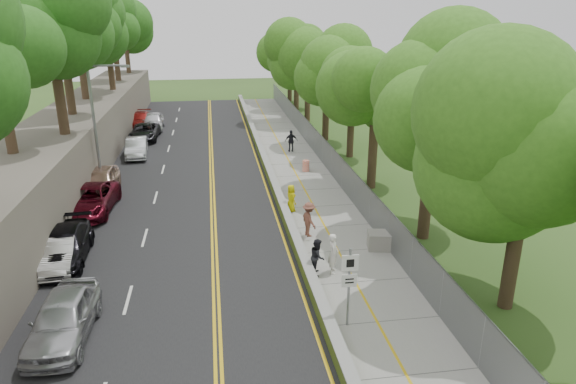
# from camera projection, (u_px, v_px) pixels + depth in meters

# --- Properties ---
(ground) EXTENTS (140.00, 140.00, 0.00)m
(ground) POSITION_uv_depth(u_px,v_px,m) (305.00, 287.00, 21.57)
(ground) COLOR #33511E
(ground) RESTS_ON ground
(road) EXTENTS (11.20, 66.00, 0.04)m
(road) POSITION_uv_depth(u_px,v_px,m) (187.00, 181.00, 34.78)
(road) COLOR black
(road) RESTS_ON ground
(sidewalk) EXTENTS (4.20, 66.00, 0.05)m
(sidewalk) POSITION_uv_depth(u_px,v_px,m) (302.00, 176.00, 35.90)
(sidewalk) COLOR gray
(sidewalk) RESTS_ON ground
(jersey_barrier) EXTENTS (0.42, 66.00, 0.60)m
(jersey_barrier) POSITION_uv_depth(u_px,v_px,m) (269.00, 174.00, 35.48)
(jersey_barrier) COLOR #AEEE3A
(jersey_barrier) RESTS_ON ground
(rock_embankment) EXTENTS (5.00, 66.00, 4.00)m
(rock_embankment) POSITION_uv_depth(u_px,v_px,m) (57.00, 158.00, 32.98)
(rock_embankment) COLOR #595147
(rock_embankment) RESTS_ON ground
(chainlink_fence) EXTENTS (0.04, 66.00, 2.00)m
(chainlink_fence) POSITION_uv_depth(u_px,v_px,m) (332.00, 161.00, 35.86)
(chainlink_fence) COLOR slate
(chainlink_fence) RESTS_ON ground
(trees_embankment) EXTENTS (6.40, 66.00, 13.00)m
(trees_embankment) POSITION_uv_depth(u_px,v_px,m) (44.00, 19.00, 30.20)
(trees_embankment) COLOR #30721E
(trees_embankment) RESTS_ON rock_embankment
(trees_fenceside) EXTENTS (7.00, 66.00, 14.00)m
(trees_fenceside) POSITION_uv_depth(u_px,v_px,m) (369.00, 73.00, 34.18)
(trees_fenceside) COLOR #468823
(trees_fenceside) RESTS_ON ground
(streetlight) EXTENTS (2.52, 0.22, 8.00)m
(streetlight) POSITION_uv_depth(u_px,v_px,m) (98.00, 119.00, 31.59)
(streetlight) COLOR gray
(streetlight) RESTS_ON ground
(signpost) EXTENTS (0.62, 0.09, 3.10)m
(signpost) POSITION_uv_depth(u_px,v_px,m) (349.00, 279.00, 18.25)
(signpost) COLOR gray
(signpost) RESTS_ON sidewalk
(construction_barrel) EXTENTS (0.49, 0.49, 0.81)m
(construction_barrel) POSITION_uv_depth(u_px,v_px,m) (306.00, 166.00, 36.75)
(construction_barrel) COLOR #FF3413
(construction_barrel) RESTS_ON sidewalk
(concrete_block) EXTENTS (1.41, 1.16, 0.83)m
(concrete_block) POSITION_uv_depth(u_px,v_px,m) (381.00, 240.00, 24.81)
(concrete_block) COLOR gray
(concrete_block) RESTS_ON sidewalk
(car_0) EXTENTS (2.00, 4.74, 1.60)m
(car_0) POSITION_uv_depth(u_px,v_px,m) (63.00, 318.00, 17.90)
(car_0) COLOR #A7A7AB
(car_0) RESTS_ON road
(car_1) EXTENTS (1.83, 4.21, 1.35)m
(car_1) POSITION_uv_depth(u_px,v_px,m) (60.00, 252.00, 23.10)
(car_1) COLOR beige
(car_1) RESTS_ON road
(car_2) EXTENTS (2.82, 5.61, 1.53)m
(car_2) POSITION_uv_depth(u_px,v_px,m) (90.00, 200.00, 29.15)
(car_2) COLOR #4E0A16
(car_2) RESTS_ON road
(car_3) EXTENTS (2.27, 5.15, 1.47)m
(car_3) POSITION_uv_depth(u_px,v_px,m) (64.00, 246.00, 23.52)
(car_3) COLOR black
(car_3) RESTS_ON road
(car_4) EXTENTS (1.95, 4.82, 1.64)m
(car_4) POSITION_uv_depth(u_px,v_px,m) (101.00, 181.00, 32.15)
(car_4) COLOR tan
(car_4) RESTS_ON road
(car_5) EXTENTS (1.85, 4.51, 1.46)m
(car_5) POSITION_uv_depth(u_px,v_px,m) (137.00, 147.00, 40.40)
(car_5) COLOR silver
(car_5) RESTS_ON road
(car_6) EXTENTS (2.47, 5.11, 1.40)m
(car_6) POSITION_uv_depth(u_px,v_px,m) (145.00, 132.00, 45.64)
(car_6) COLOR black
(car_6) RESTS_ON road
(car_7) EXTENTS (1.98, 4.80, 1.39)m
(car_7) POSITION_uv_depth(u_px,v_px,m) (141.00, 120.00, 50.74)
(car_7) COLOR maroon
(car_7) RESTS_ON road
(car_8) EXTENTS (1.96, 4.71, 1.59)m
(car_8) POSITION_uv_depth(u_px,v_px,m) (153.00, 121.00, 49.58)
(car_8) COLOR silver
(car_8) RESTS_ON road
(painter_0) EXTENTS (0.73, 0.89, 1.58)m
(painter_0) POSITION_uv_depth(u_px,v_px,m) (291.00, 198.00, 29.31)
(painter_0) COLOR #CCC108
(painter_0) RESTS_ON sidewalk
(painter_1) EXTENTS (0.57, 0.75, 1.84)m
(painter_1) POSITION_uv_depth(u_px,v_px,m) (333.00, 253.00, 22.38)
(painter_1) COLOR white
(painter_1) RESTS_ON sidewalk
(painter_2) EXTENTS (0.80, 0.93, 1.64)m
(painter_2) POSITION_uv_depth(u_px,v_px,m) (318.00, 256.00, 22.32)
(painter_2) COLOR black
(painter_2) RESTS_ON sidewalk
(painter_3) EXTENTS (0.99, 1.31, 1.81)m
(painter_3) POSITION_uv_depth(u_px,v_px,m) (309.00, 219.00, 26.05)
(painter_3) COLOR brown
(painter_3) RESTS_ON sidewalk
(person_far) EXTENTS (1.05, 0.45, 1.78)m
(person_far) POSITION_uv_depth(u_px,v_px,m) (291.00, 141.00, 41.68)
(person_far) COLOR black
(person_far) RESTS_ON sidewalk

